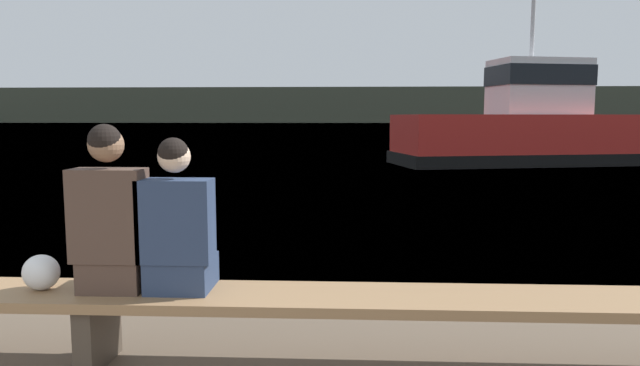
{
  "coord_description": "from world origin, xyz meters",
  "views": [
    {
      "loc": [
        1.8,
        -0.42,
        1.59
      ],
      "look_at": [
        1.49,
        6.03,
        0.84
      ],
      "focal_mm": 32.0,
      "sensor_mm": 36.0,
      "label": 1
    }
  ],
  "objects_px": {
    "person_left": "(111,220)",
    "person_right": "(178,229)",
    "bench_main": "(97,302)",
    "tugboat_red": "(527,131)",
    "shopping_bag": "(41,272)"
  },
  "relations": [
    {
      "from": "bench_main",
      "to": "person_left",
      "type": "height_order",
      "value": "person_left"
    },
    {
      "from": "tugboat_red",
      "to": "person_right",
      "type": "bearing_deg",
      "value": 143.55
    },
    {
      "from": "bench_main",
      "to": "tugboat_red",
      "type": "relative_size",
      "value": 0.94
    },
    {
      "from": "bench_main",
      "to": "shopping_bag",
      "type": "xyz_separation_m",
      "value": [
        -0.35,
        0.0,
        0.19
      ]
    },
    {
      "from": "tugboat_red",
      "to": "bench_main",
      "type": "bearing_deg",
      "value": 142.0
    },
    {
      "from": "person_right",
      "to": "shopping_bag",
      "type": "bearing_deg",
      "value": -179.42
    },
    {
      "from": "bench_main",
      "to": "tugboat_red",
      "type": "height_order",
      "value": "tugboat_red"
    },
    {
      "from": "shopping_bag",
      "to": "tugboat_red",
      "type": "bearing_deg",
      "value": 63.67
    },
    {
      "from": "shopping_bag",
      "to": "tugboat_red",
      "type": "height_order",
      "value": "tugboat_red"
    },
    {
      "from": "person_left",
      "to": "bench_main",
      "type": "bearing_deg",
      "value": -176.29
    },
    {
      "from": "person_right",
      "to": "tugboat_red",
      "type": "relative_size",
      "value": 0.11
    },
    {
      "from": "person_right",
      "to": "tugboat_red",
      "type": "height_order",
      "value": "tugboat_red"
    },
    {
      "from": "person_left",
      "to": "person_right",
      "type": "xyz_separation_m",
      "value": [
        0.42,
        0.0,
        -0.05
      ]
    },
    {
      "from": "person_right",
      "to": "tugboat_red",
      "type": "bearing_deg",
      "value": 66.23
    },
    {
      "from": "shopping_bag",
      "to": "tugboat_red",
      "type": "relative_size",
      "value": 0.02
    }
  ]
}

